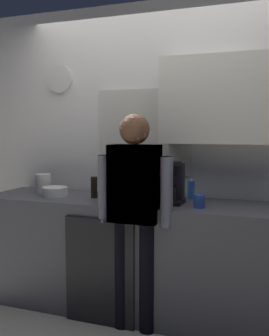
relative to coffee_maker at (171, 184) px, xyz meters
name	(u,v)px	position (x,y,z in m)	size (l,w,h in m)	color
ground_plane	(134,329)	(-0.20, -0.29, -1.06)	(8.00, 8.00, 0.00)	beige
kitchen_counter	(147,257)	(-0.20, 0.01, -0.61)	(2.84, 0.64, 0.92)	#4C4C51
dishwasher_panel	(99,272)	(-0.47, -0.32, -0.65)	(0.56, 0.02, 0.83)	black
back_wall_assembly	(168,144)	(-0.14, 0.41, 0.30)	(4.44, 0.42, 2.60)	white
coffee_maker	(171,184)	(0.00, 0.00, 0.00)	(0.20, 0.20, 0.33)	black
bottle_dark_sauce	(94,187)	(-0.67, 0.01, -0.06)	(0.06, 0.06, 0.18)	black
bottle_clear_soda	(104,184)	(-0.53, -0.10, -0.01)	(0.09, 0.09, 0.28)	#2D8C33
cup_blue_mug	(199,201)	(0.24, -0.10, -0.10)	(0.08, 0.08, 0.10)	#3351B2
mixing_bowl	(55,192)	(-1.02, -0.04, -0.11)	(0.22, 0.22, 0.08)	white
dish_soap	(191,189)	(0.11, 0.24, -0.07)	(0.06, 0.06, 0.18)	blue
storage_canister	(43,183)	(-1.22, 0.10, -0.06)	(0.14, 0.14, 0.17)	silver
person_at_sink	(134,204)	(-0.20, -0.29, -0.12)	(0.57, 0.22, 1.60)	black
person_guest	(134,204)	(-0.20, -0.29, -0.12)	(0.57, 0.22, 1.60)	black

